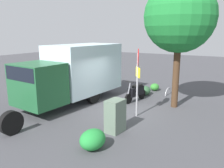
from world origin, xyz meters
TOP-DOWN VIEW (x-y plane):
  - ground_plane at (0.00, 0.00)m, footprint 60.00×60.00m
  - box_truck_near at (0.21, -2.73)m, footprint 7.82×2.77m
  - motorcycle at (-1.70, 0.06)m, footprint 1.80×0.65m
  - stop_sign at (0.40, 1.08)m, footprint 0.71×0.33m
  - street_tree at (-1.77, 2.17)m, footprint 3.36×3.36m
  - utility_cabinet at (2.33, 1.06)m, footprint 0.77×0.59m
  - bike_rack_hoop at (-3.94, 1.19)m, footprint 0.85×0.12m
  - shrub_near_sign at (3.85, 1.09)m, footprint 0.95×0.78m
  - shrub_mid_verge at (-3.12, 0.01)m, footprint 0.79×0.65m
  - shrub_by_tree at (-4.45, 0.15)m, footprint 0.68×0.55m

SIDE VIEW (x-z plane):
  - ground_plane at x=0.00m, z-range 0.00..0.00m
  - bike_rack_hoop at x=-3.94m, z-range -0.43..0.43m
  - shrub_by_tree at x=-4.45m, z-range 0.00..0.46m
  - shrub_mid_verge at x=-3.12m, z-range 0.00..0.54m
  - shrub_near_sign at x=3.85m, z-range 0.00..0.65m
  - motorcycle at x=-1.70m, z-range -0.08..1.12m
  - utility_cabinet at x=2.33m, z-range 0.00..1.25m
  - box_truck_near at x=0.21m, z-range 0.14..3.18m
  - stop_sign at x=0.40m, z-range 0.50..3.52m
  - street_tree at x=-1.77m, z-range 1.34..7.41m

